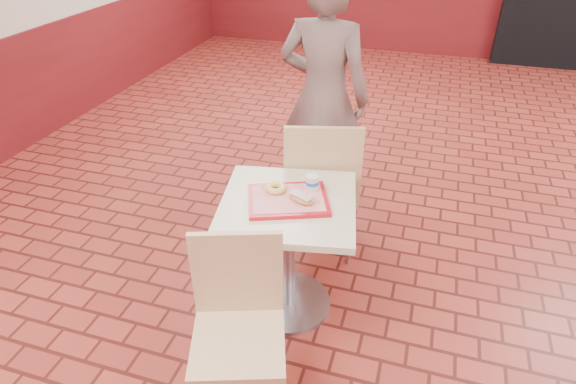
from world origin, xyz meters
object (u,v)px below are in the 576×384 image
(customer, at_px, (324,98))
(chair_main_back, at_px, (321,183))
(long_john_donut, at_px, (301,198))
(serving_tray, at_px, (288,200))
(chair_main_front, at_px, (238,318))
(ring_donut, at_px, (276,188))
(main_table, at_px, (288,238))
(paper_cup, at_px, (312,183))

(customer, bearing_deg, chair_main_back, 107.88)
(long_john_donut, bearing_deg, serving_tray, 167.99)
(chair_main_front, xyz_separation_m, long_john_donut, (0.12, 0.60, 0.29))
(ring_donut, height_order, long_john_donut, long_john_donut)
(main_table, relative_size, paper_cup, 8.47)
(customer, relative_size, serving_tray, 4.33)
(chair_main_back, relative_size, customer, 0.56)
(customer, bearing_deg, main_table, 98.82)
(chair_main_front, bearing_deg, customer, 72.10)
(customer, bearing_deg, ring_donut, 94.59)
(main_table, height_order, chair_main_front, chair_main_front)
(ring_donut, distance_m, paper_cup, 0.19)
(long_john_donut, bearing_deg, customer, 97.99)
(paper_cup, bearing_deg, customer, 100.34)
(serving_tray, relative_size, long_john_donut, 2.68)
(chair_main_back, bearing_deg, ring_donut, 59.57)
(main_table, height_order, long_john_donut, long_john_donut)
(customer, height_order, paper_cup, customer)
(chair_main_front, relative_size, serving_tray, 2.17)
(chair_main_front, height_order, serving_tray, chair_main_front)
(customer, distance_m, ring_donut, 1.07)
(serving_tray, xyz_separation_m, long_john_donut, (0.07, -0.02, 0.03))
(main_table, relative_size, chair_main_front, 0.83)
(chair_main_back, xyz_separation_m, paper_cup, (0.05, -0.43, 0.26))
(main_table, bearing_deg, long_john_donut, -12.01)
(ring_donut, bearing_deg, paper_cup, 19.40)
(chair_main_front, bearing_deg, serving_tray, 66.74)
(chair_main_front, distance_m, long_john_donut, 0.67)
(chair_main_back, relative_size, ring_donut, 8.99)
(chair_main_front, bearing_deg, ring_donut, 74.13)
(chair_main_front, height_order, paper_cup, chair_main_front)
(serving_tray, distance_m, paper_cup, 0.16)
(ring_donut, xyz_separation_m, paper_cup, (0.18, 0.06, 0.03))
(main_table, xyz_separation_m, paper_cup, (0.10, 0.11, 0.31))
(main_table, height_order, customer, customer)
(long_john_donut, distance_m, paper_cup, 0.13)
(paper_cup, bearing_deg, chair_main_back, 96.23)
(chair_main_front, bearing_deg, paper_cup, 59.60)
(chair_main_back, distance_m, customer, 0.67)
(ring_donut, bearing_deg, long_john_donut, -21.32)
(paper_cup, bearing_deg, chair_main_front, -101.18)
(chair_main_front, bearing_deg, chair_main_back, 66.01)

